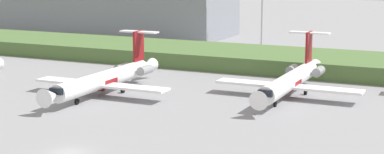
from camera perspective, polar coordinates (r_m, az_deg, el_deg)
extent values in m
plane|color=gray|center=(95.75, -0.57, -1.99)|extent=(500.00, 500.00, 0.00)
cube|color=#4C6B38|center=(125.14, 5.84, 1.67)|extent=(320.00, 20.00, 3.03)
cylinder|color=white|center=(98.97, -8.01, -0.23)|extent=(2.70, 24.00, 2.70)
cone|color=white|center=(88.18, -12.75, -1.73)|extent=(2.70, 3.00, 2.70)
cone|color=white|center=(110.79, -4.10, 1.01)|extent=(2.30, 4.00, 2.29)
cube|color=black|center=(89.56, -12.03, -1.21)|extent=(2.02, 1.80, 0.90)
cylinder|color=maroon|center=(99.00, -8.01, -0.31)|extent=(2.76, 3.60, 2.76)
cube|color=white|center=(101.57, -11.11, -0.40)|extent=(11.00, 3.20, 0.36)
cube|color=white|center=(95.22, -5.33, -0.98)|extent=(11.00, 3.20, 0.36)
cube|color=maroon|center=(107.61, -4.90, 2.84)|extent=(0.36, 3.20, 5.20)
cube|color=white|center=(107.57, -4.84, 4.13)|extent=(6.80, 1.80, 0.24)
cylinder|color=gray|center=(107.78, -6.38, 0.81)|extent=(1.50, 3.40, 1.50)
cylinder|color=gray|center=(105.55, -4.29, 0.64)|extent=(1.50, 3.40, 1.50)
cylinder|color=gray|center=(93.24, -10.46, -1.89)|extent=(0.20, 0.20, 0.65)
cylinder|color=black|center=(93.36, -10.45, -2.22)|extent=(0.30, 0.90, 0.90)
cylinder|color=black|center=(102.35, -8.15, -1.01)|extent=(0.35, 0.90, 0.90)
cylinder|color=black|center=(100.37, -6.33, -1.20)|extent=(0.35, 0.90, 0.90)
cylinder|color=white|center=(97.86, 8.92, -0.38)|extent=(2.70, 24.00, 2.70)
cone|color=white|center=(85.22, 6.41, -1.96)|extent=(2.70, 3.00, 2.70)
cone|color=white|center=(111.18, 10.91, 0.88)|extent=(2.30, 4.00, 2.29)
cube|color=black|center=(86.88, 6.81, -1.41)|extent=(2.02, 1.80, 0.90)
cylinder|color=maroon|center=(97.89, 8.91, -0.47)|extent=(2.76, 3.60, 2.76)
cube|color=white|center=(98.78, 5.45, -0.55)|extent=(11.00, 3.20, 0.36)
cube|color=white|center=(95.62, 12.14, -1.12)|extent=(11.00, 3.20, 0.36)
cube|color=maroon|center=(107.71, 10.60, 2.71)|extent=(0.36, 3.20, 5.20)
cube|color=white|center=(107.70, 10.68, 3.99)|extent=(6.80, 1.80, 0.24)
cylinder|color=gray|center=(107.13, 9.12, 0.68)|extent=(1.50, 3.40, 1.50)
cylinder|color=gray|center=(106.03, 11.46, 0.50)|extent=(1.50, 3.40, 1.50)
cylinder|color=gray|center=(91.17, 7.60, -2.09)|extent=(0.20, 0.20, 0.65)
cylinder|color=black|center=(91.29, 7.59, -2.43)|extent=(0.30, 0.90, 0.90)
cylinder|color=black|center=(101.03, 8.23, -1.17)|extent=(0.35, 0.90, 0.90)
cylinder|color=black|center=(100.05, 10.31, -1.35)|extent=(0.35, 0.90, 0.90)
cylinder|color=#B2B2B7|center=(157.00, 6.41, 5.92)|extent=(0.50, 0.50, 16.28)
cube|color=gray|center=(182.20, -7.34, 6.40)|extent=(69.65, 23.64, 15.30)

